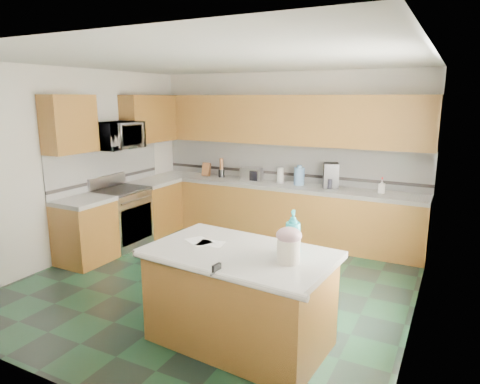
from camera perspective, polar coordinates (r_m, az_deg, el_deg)
The scene contains 52 objects.
floor at distance 5.54m, azimuth -3.11°, elevation -11.93°, with size 4.60×4.60×0.00m, color black.
ceiling at distance 5.07m, azimuth -3.48°, elevation 17.11°, with size 4.60×4.60×0.00m, color white.
wall_back at distance 7.21m, azimuth 6.18°, elevation 4.92°, with size 4.60×0.04×2.70m, color white.
wall_front at distance 3.41m, azimuth -23.61°, elevation -4.60°, with size 4.60×0.04×2.70m, color white.
wall_left at distance 6.61m, azimuth -20.90°, elevation 3.49°, with size 0.04×4.60×2.70m, color white.
wall_right at distance 4.45m, azimuth 23.39°, elevation -0.75°, with size 0.04×4.60×2.70m, color white.
back_base_cab at distance 7.09m, azimuth 5.06°, elevation -2.76°, with size 4.60×0.60×0.86m, color #41270C.
back_countertop at distance 6.99m, azimuth 5.14°, elevation 0.88°, with size 4.60×0.64×0.06m, color white.
back_upper_cab at distance 6.98m, azimuth 5.73°, elevation 9.55°, with size 4.60×0.33×0.78m, color #41270C.
back_backsplash at distance 7.19m, azimuth 6.06°, elevation 3.98°, with size 4.60×0.02×0.63m, color silver.
back_accent_band at distance 7.22m, azimuth 6.01°, elevation 2.44°, with size 4.60×0.01×0.05m, color black.
left_base_cab_rear at distance 7.49m, azimuth -11.38°, elevation -2.14°, with size 0.60×0.82×0.86m, color #41270C.
left_counter_rear at distance 7.39m, azimuth -11.53°, elevation 1.31°, with size 0.64×0.82×0.06m, color white.
left_base_cab_front at distance 6.42m, azimuth -19.93°, elevation -5.12°, with size 0.60×0.72×0.86m, color #41270C.
left_counter_front at distance 6.30m, azimuth -20.24°, elevation -1.13°, with size 0.64×0.72×0.06m, color white.
left_backsplash at distance 6.98m, azimuth -17.30°, elevation 3.23°, with size 0.02×2.30×0.63m, color silver.
left_accent_band at distance 7.01m, azimuth -17.17°, elevation 1.65°, with size 0.01×2.30×0.05m, color black.
left_upper_cab_rear at distance 7.46m, azimuth -12.05°, elevation 9.53°, with size 0.33×1.09×0.78m, color #41270C.
left_upper_cab_front at distance 6.26m, azimuth -21.81°, elevation 8.40°, with size 0.33×0.72×0.78m, color #41270C.
range_body at distance 6.92m, azimuth -15.46°, elevation -3.49°, with size 0.60×0.76×0.88m, color #B7B7BC.
range_oven_door at distance 6.74m, azimuth -13.62°, elevation -4.16°, with size 0.02×0.68×0.55m, color black.
range_cooktop at distance 6.81m, azimuth -15.68°, elevation 0.23°, with size 0.62×0.78×0.04m, color black.
range_handle at distance 6.62m, azimuth -13.59°, elevation -1.05°, with size 0.02×0.02×0.66m, color #B7B7BC.
range_backguard at distance 6.96m, azimuth -17.31°, elevation 1.40°, with size 0.06×0.76×0.18m, color #B7B7BC.
microwave at distance 6.69m, azimuth -16.10°, elevation 7.22°, with size 0.73×0.50×0.41m, color #B7B7BC.
island_base at distance 4.14m, azimuth -0.04°, elevation -14.21°, with size 1.60×0.91×0.86m, color #41270C.
island_top at distance 3.95m, azimuth -0.04°, elevation -8.25°, with size 1.70×1.01×0.06m, color white.
island_bullnose at distance 3.54m, azimuth -3.88°, elevation -10.80°, with size 0.06×0.06×1.70m, color white.
treat_jar at distance 3.67m, azimuth 6.49°, elevation -7.78°, with size 0.20×0.20×0.21m, color white.
treat_jar_lid at distance 3.62m, azimuth 6.55°, elevation -5.75°, with size 0.22×0.22×0.14m, color #C898A3.
treat_jar_knob at distance 3.61m, azimuth 6.56°, elevation -5.04°, with size 0.02×0.02×0.07m, color tan.
treat_jar_knob_end_l at distance 3.62m, azimuth 6.03°, elevation -4.97°, with size 0.04×0.04×0.04m, color tan.
treat_jar_knob_end_r at distance 3.60m, azimuth 7.10°, elevation -5.12°, with size 0.04×0.04×0.04m, color tan.
soap_bottle_island at distance 3.83m, azimuth 7.06°, elevation -5.37°, with size 0.15×0.16×0.40m, color #22B3BF.
paper_sheet_a at distance 4.14m, azimuth -3.88°, elevation -6.85°, with size 0.25×0.19×0.00m, color white.
paper_sheet_b at distance 4.21m, azimuth -5.53°, elevation -6.52°, with size 0.26×0.19×0.00m, color white.
clamp_body at distance 3.53m, azimuth -3.15°, elevation -10.22°, with size 0.03×0.09×0.08m, color black.
clamp_handle at distance 3.49m, azimuth -3.62°, elevation -10.83°, with size 0.01×0.01×0.07m, color black.
knife_block at distance 7.64m, azimuth -4.51°, elevation 3.01°, with size 0.13×0.11×0.24m, color #472814.
utensil_crock at distance 7.52m, azimuth -2.49°, elevation 2.50°, with size 0.11×0.11×0.14m, color black.
utensil_bundle at distance 7.49m, azimuth -2.50°, elevation 3.76°, with size 0.06×0.06×0.20m, color #472814.
toaster_oven at distance 7.21m, azimuth 1.56°, elevation 2.36°, with size 0.35×0.24×0.20m, color #B7B7BC.
toaster_oven_door at distance 7.11m, azimuth 1.16°, elevation 2.22°, with size 0.31×0.01×0.16m, color black.
paper_towel at distance 7.05m, azimuth 5.40°, elevation 2.24°, with size 0.11×0.11×0.25m, color white.
paper_towel_base at distance 7.07m, azimuth 5.38°, elevation 1.33°, with size 0.16×0.16×0.01m, color #B7B7BC.
water_jug at distance 6.90m, azimuth 7.89°, elevation 2.09°, with size 0.17×0.17×0.28m, color #5D86B5.
water_jug_neck at distance 6.87m, azimuth 7.93°, elevation 3.40°, with size 0.08×0.08×0.04m, color #5D86B5.
coffee_maker at distance 6.76m, azimuth 12.01°, elevation 2.17°, with size 0.23×0.25×0.38m, color black.
coffee_carafe at distance 6.72m, azimuth 11.83°, elevation 1.15°, with size 0.16×0.16×0.16m, color black.
soap_bottle_back at distance 6.59m, azimuth 18.38°, elevation 0.75°, with size 0.09×0.09×0.20m, color white.
soap_back_cap at distance 6.57m, azimuth 18.45°, elevation 1.74°, with size 0.02×0.02×0.03m, color red.
window_light_proxy at distance 4.23m, azimuth 22.95°, elevation 0.71°, with size 0.02×1.40×1.10m, color white.
Camera 1 is at (2.58, -4.34, 2.29)m, focal length 32.00 mm.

